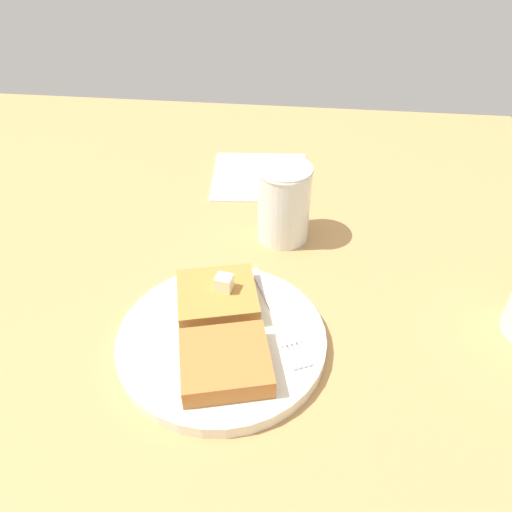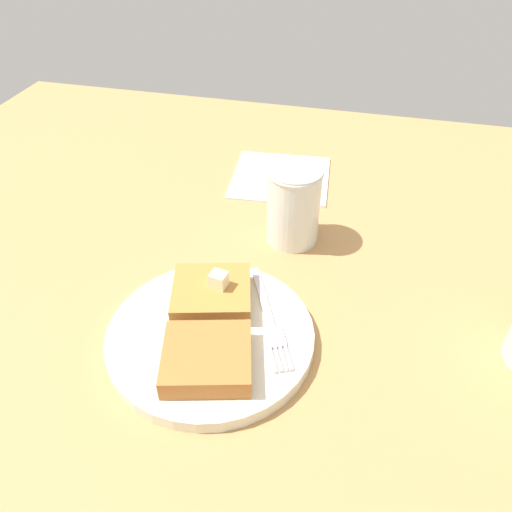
{
  "view_description": "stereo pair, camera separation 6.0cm",
  "coord_description": "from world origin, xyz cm",
  "px_view_note": "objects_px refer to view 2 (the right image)",
  "views": [
    {
      "loc": [
        45.58,
        15.2,
        44.79
      ],
      "look_at": [
        -0.49,
        10.07,
        6.52
      ],
      "focal_mm": 35.0,
      "sensor_mm": 36.0,
      "label": 1
    },
    {
      "loc": [
        44.53,
        21.11,
        44.79
      ],
      "look_at": [
        -0.49,
        10.07,
        6.52
      ],
      "focal_mm": 35.0,
      "sensor_mm": 36.0,
      "label": 2
    }
  ],
  "objects_px": {
    "syrup_jar": "(293,208)",
    "napkin": "(281,177)",
    "plate": "(211,335)",
    "fork": "(270,322)"
  },
  "relations": [
    {
      "from": "fork",
      "to": "plate",
      "type": "bearing_deg",
      "value": -65.61
    },
    {
      "from": "plate",
      "to": "syrup_jar",
      "type": "height_order",
      "value": "syrup_jar"
    },
    {
      "from": "syrup_jar",
      "to": "fork",
      "type": "bearing_deg",
      "value": 2.61
    },
    {
      "from": "plate",
      "to": "fork",
      "type": "xyz_separation_m",
      "value": [
        -0.03,
        0.06,
        0.01
      ]
    },
    {
      "from": "plate",
      "to": "fork",
      "type": "height_order",
      "value": "fork"
    },
    {
      "from": "fork",
      "to": "syrup_jar",
      "type": "distance_m",
      "value": 0.18
    },
    {
      "from": "fork",
      "to": "napkin",
      "type": "xyz_separation_m",
      "value": [
        -0.34,
        -0.06,
        -0.02
      ]
    },
    {
      "from": "plate",
      "to": "syrup_jar",
      "type": "relative_size",
      "value": 2.09
    },
    {
      "from": "syrup_jar",
      "to": "napkin",
      "type": "height_order",
      "value": "syrup_jar"
    },
    {
      "from": "napkin",
      "to": "fork",
      "type": "bearing_deg",
      "value": 9.49
    }
  ]
}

